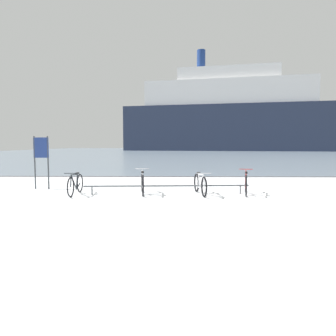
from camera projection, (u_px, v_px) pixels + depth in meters
ground at (165, 153)px, 59.90m from camera, size 80.00×132.00×0.08m
bike_rack at (167, 186)px, 10.49m from camera, size 5.53×0.39×0.31m
bicycle_0 at (75, 184)px, 10.39m from camera, size 0.46×1.64×0.76m
bicycle_1 at (143, 183)px, 10.50m from camera, size 0.46×1.66×0.84m
bicycle_2 at (200, 184)px, 10.41m from camera, size 0.46×1.74×0.77m
bicycle_3 at (246, 183)px, 10.46m from camera, size 0.50×1.64×0.82m
info_sign at (41, 153)px, 11.61m from camera, size 0.55×0.06×1.97m
ferry_ship at (231, 117)px, 78.72m from camera, size 55.35×22.26×25.33m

